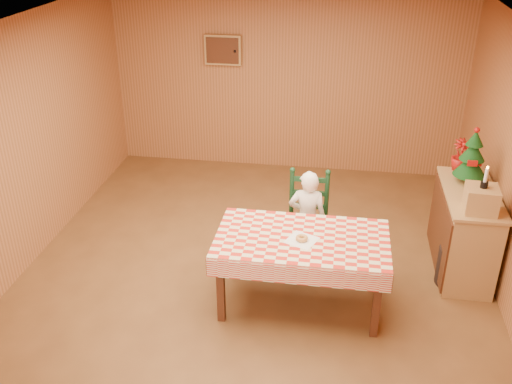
% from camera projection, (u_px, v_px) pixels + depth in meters
% --- Properties ---
extents(ground, '(6.00, 6.00, 0.00)m').
position_uv_depth(ground, '(253.00, 279.00, 6.10)').
color(ground, brown).
rests_on(ground, ground).
extents(cabin_walls, '(5.10, 6.05, 2.65)m').
position_uv_depth(cabin_walls, '(261.00, 100.00, 5.74)').
color(cabin_walls, '#A8693C').
rests_on(cabin_walls, ground).
extents(dining_table, '(1.66, 0.96, 0.77)m').
position_uv_depth(dining_table, '(302.00, 245.00, 5.43)').
color(dining_table, '#4E2614').
rests_on(dining_table, ground).
extents(ladder_chair, '(0.44, 0.40, 1.08)m').
position_uv_depth(ladder_chair, '(307.00, 221.00, 6.21)').
color(ladder_chair, '#10321A').
rests_on(ladder_chair, ground).
extents(seated_child, '(0.41, 0.27, 1.12)m').
position_uv_depth(seated_child, '(307.00, 219.00, 6.13)').
color(seated_child, white).
rests_on(seated_child, ground).
extents(napkin, '(0.34, 0.34, 0.00)m').
position_uv_depth(napkin, '(302.00, 240.00, 5.35)').
color(napkin, white).
rests_on(napkin, dining_table).
extents(donut, '(0.14, 0.14, 0.04)m').
position_uv_depth(donut, '(302.00, 238.00, 5.34)').
color(donut, '#C78B47').
rests_on(donut, napkin).
extents(shelf_unit, '(0.54, 1.24, 0.93)m').
position_uv_depth(shelf_unit, '(463.00, 231.00, 6.10)').
color(shelf_unit, tan).
rests_on(shelf_unit, ground).
extents(crate, '(0.32, 0.32, 0.25)m').
position_uv_depth(crate, '(481.00, 199.00, 5.48)').
color(crate, tan).
rests_on(crate, shelf_unit).
extents(christmas_tree, '(0.34, 0.34, 0.62)m').
position_uv_depth(christmas_tree, '(472.00, 158.00, 5.98)').
color(christmas_tree, '#4E2614').
rests_on(christmas_tree, shelf_unit).
extents(flower_arrangement, '(0.25, 0.25, 0.36)m').
position_uv_depth(flower_arrangement, '(461.00, 155.00, 6.29)').
color(flower_arrangement, maroon).
rests_on(flower_arrangement, shelf_unit).
extents(candle_set, '(0.07, 0.07, 0.22)m').
position_uv_depth(candle_set, '(485.00, 181.00, 5.39)').
color(candle_set, black).
rests_on(candle_set, crate).
extents(storage_bin, '(0.49, 0.49, 0.42)m').
position_uv_depth(storage_bin, '(458.00, 266.00, 5.95)').
color(storage_bin, black).
rests_on(storage_bin, ground).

